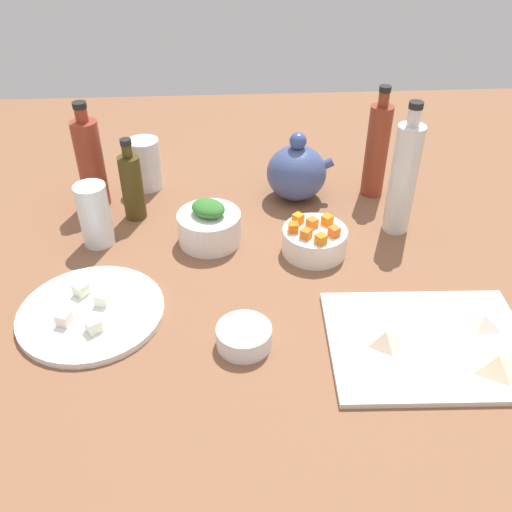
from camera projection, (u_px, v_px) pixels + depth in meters
tabletop at (256, 284)px, 103.78cm from camera, size 190.00×190.00×3.00cm
cutting_board at (428, 343)px, 88.59cm from camera, size 32.75×25.63×1.00cm
plate_tofu at (91, 313)px, 94.28cm from camera, size 24.62×24.62×1.20cm
bowl_greens at (209, 228)px, 110.69cm from camera, size 12.58×12.58×6.32cm
bowl_carrots at (314, 241)px, 108.08cm from camera, size 12.53×12.53×5.10cm
bowl_small_side at (244, 336)px, 88.06cm from camera, size 8.86×8.86×3.50cm
teapot at (297, 172)px, 122.88cm from camera, size 14.93×12.65×15.62cm
bottle_0 at (132, 186)px, 115.58cm from camera, size 4.52×4.52×17.91cm
bottle_1 at (90, 162)px, 118.39cm from camera, size 5.65×5.65×23.37cm
bottle_2 at (377, 149)px, 121.74cm from camera, size 4.96×4.96×24.98cm
bottle_3 at (403, 178)px, 109.16cm from camera, size 5.34×5.34×27.31cm
drinking_glass_0 at (146, 164)px, 127.08cm from camera, size 7.01×7.01×11.70cm
drinking_glass_1 at (95, 215)px, 108.39cm from camera, size 6.19×6.19×12.87cm
carrot_cube_0 at (334, 231)px, 104.52cm from camera, size 2.47×2.47×1.80cm
carrot_cube_1 at (306, 234)px, 103.94cm from camera, size 2.53×2.53×1.80cm
carrot_cube_2 at (298, 218)px, 108.21cm from camera, size 2.54×2.54×1.80cm
carrot_cube_3 at (327, 220)px, 107.78cm from camera, size 2.53×2.53×1.80cm
carrot_cube_4 at (321, 239)px, 102.53cm from camera, size 2.46×2.46×1.80cm
carrot_cube_5 at (293, 227)px, 105.61cm from camera, size 1.82×1.82×1.80cm
carrot_cube_6 at (312, 223)px, 106.94cm from camera, size 2.49×2.49×1.80cm
chopped_greens_mound at (208, 208)px, 107.98cm from camera, size 9.05×8.95×2.80cm
tofu_cube_0 at (102, 299)px, 94.63cm from camera, size 2.63×2.63×2.20cm
tofu_cube_1 at (93, 326)px, 89.29cm from camera, size 3.07×3.07×2.20cm
tofu_cube_2 at (64, 319)px, 90.61cm from camera, size 2.84×2.84×2.20cm
tofu_cube_3 at (81, 289)px, 96.59cm from camera, size 3.08×3.08×2.20cm
dumpling_0 at (497, 362)px, 82.90cm from camera, size 6.62×6.57×2.70cm
dumpling_1 at (385, 338)px, 87.11cm from camera, size 4.97×5.22×2.57cm
dumpling_2 at (483, 320)px, 90.57cm from camera, size 6.54×6.47×2.26cm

